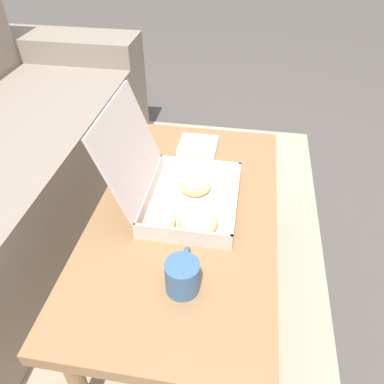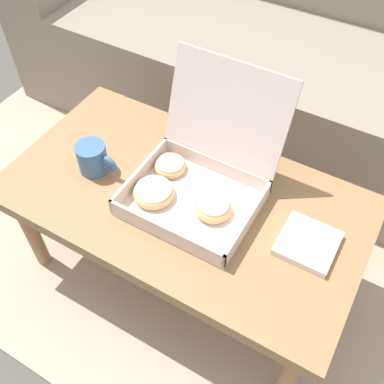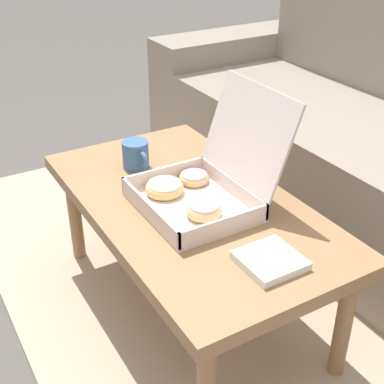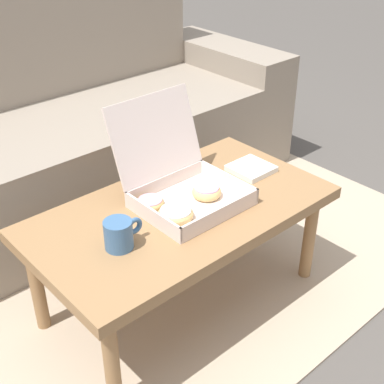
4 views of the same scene
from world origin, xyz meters
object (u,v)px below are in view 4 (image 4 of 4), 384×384
coffee_table (181,219)px  couch (50,138)px  coffee_mug (120,234)px  pastry_box (179,187)px

coffee_table → couch: bearing=90.0°
couch → coffee_table: (0.00, -0.86, 0.02)m
coffee_table → coffee_mug: 0.28m
couch → coffee_table: bearing=-90.0°
pastry_box → coffee_mug: (-0.28, -0.07, -0.01)m
couch → coffee_mug: size_ratio=17.99×
couch → pastry_box: 0.84m
couch → coffee_mug: 0.94m
pastry_box → coffee_table: bearing=-121.9°
couch → coffee_table: size_ratio=2.27×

